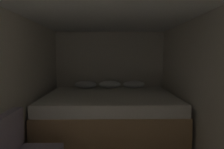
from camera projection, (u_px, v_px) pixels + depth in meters
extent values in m
cube|color=beige|center=(110.00, 74.00, 4.49)|extent=(2.68, 0.05, 2.03)
cube|color=white|center=(110.00, 0.00, 1.99)|extent=(2.68, 4.77, 0.05)
cube|color=tan|center=(110.00, 117.00, 3.61)|extent=(2.46, 1.76, 0.52)
cube|color=white|center=(110.00, 99.00, 3.58)|extent=(2.42, 1.72, 0.20)
ellipsoid|color=white|center=(86.00, 84.00, 4.21)|extent=(0.49, 0.33, 0.17)
ellipsoid|color=white|center=(134.00, 84.00, 4.23)|extent=(0.49, 0.33, 0.17)
ellipsoid|color=white|center=(110.00, 84.00, 4.22)|extent=(0.49, 0.33, 0.17)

